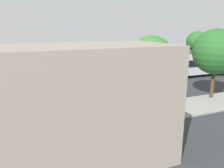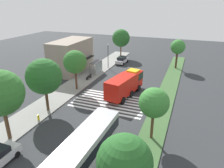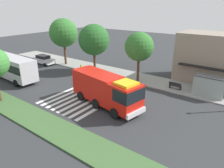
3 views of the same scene
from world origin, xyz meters
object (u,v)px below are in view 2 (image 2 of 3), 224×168
(sidewalk_tree_far_west, at_px, (0,93))
(median_tree_center, at_px, (178,47))
(fire_truck, at_px, (126,83))
(sidewalk_tree_far_east, at_px, (121,38))
(parked_car_mid, at_px, (122,60))
(bench_near_shelter, at_px, (89,77))
(street_lamp, at_px, (108,53))
(fire_hydrant, at_px, (38,117))
(median_tree_west, at_px, (154,103))
(median_tree_far_west, at_px, (124,163))
(sidewalk_tree_west, at_px, (44,77))
(transit_bus, at_px, (84,150))
(bus_stop_shelter, at_px, (97,65))
(sidewalk_tree_center, at_px, (75,62))

(sidewalk_tree_far_west, xyz_separation_m, median_tree_center, (34.48, -15.19, -0.78))
(fire_truck, distance_m, sidewalk_tree_far_east, 24.79)
(parked_car_mid, relative_size, bench_near_shelter, 2.91)
(street_lamp, height_order, fire_hydrant, street_lamp)
(sidewalk_tree_far_west, distance_m, sidewalk_tree_far_east, 39.49)
(median_tree_west, height_order, fire_hydrant, median_tree_west)
(fire_truck, bearing_deg, bench_near_shelter, 75.02)
(parked_car_mid, relative_size, median_tree_far_west, 0.66)
(sidewalk_tree_far_east, distance_m, fire_hydrant, 35.41)
(median_tree_center, bearing_deg, sidewalk_tree_far_west, 156.22)
(fire_truck, distance_m, street_lamp, 15.24)
(fire_truck, height_order, sidewalk_tree_far_west, sidewalk_tree_far_west)
(fire_truck, distance_m, parked_car_mid, 18.68)
(sidewalk_tree_west, relative_size, median_tree_far_west, 1.08)
(sidewalk_tree_far_east, xyz_separation_m, median_tree_west, (-33.52, -15.19, -0.70))
(fire_truck, xyz_separation_m, median_tree_west, (-10.54, -6.50, 2.59))
(median_tree_west, xyz_separation_m, median_tree_center, (28.51, -0.00, 0.43))
(transit_bus, relative_size, sidewalk_tree_far_east, 1.50)
(street_lamp, relative_size, median_tree_center, 0.85)
(sidewalk_tree_west, relative_size, sidewalk_tree_far_east, 1.01)
(fire_truck, bearing_deg, sidewalk_tree_far_west, 162.66)
(sidewalk_tree_west, height_order, median_tree_far_west, sidewalk_tree_west)
(median_tree_west, height_order, median_tree_center, median_tree_center)
(transit_bus, bearing_deg, parked_car_mid, -165.48)
(bus_stop_shelter, relative_size, median_tree_west, 0.57)
(fire_truck, height_order, sidewalk_tree_center, sidewalk_tree_center)
(sidewalk_tree_center, distance_m, median_tree_far_west, 24.91)
(fire_truck, relative_size, median_tree_far_west, 1.33)
(bench_near_shelter, xyz_separation_m, median_tree_far_west, (-25.20, -15.50, 4.64))
(fire_truck, relative_size, bus_stop_shelter, 2.67)
(fire_truck, xyz_separation_m, sidewalk_tree_west, (-9.38, 8.69, 3.25))
(fire_truck, relative_size, sidewalk_tree_far_east, 1.24)
(sidewalk_tree_center, bearing_deg, street_lamp, -1.65)
(median_tree_center, bearing_deg, fire_hydrant, 153.97)
(fire_truck, bearing_deg, sidewalk_tree_center, 108.17)
(bus_stop_shelter, relative_size, sidewalk_tree_west, 0.46)
(median_tree_west, bearing_deg, fire_hydrant, 96.08)
(fire_truck, height_order, median_tree_center, median_tree_center)
(sidewalk_tree_west, distance_m, sidewalk_tree_center, 8.20)
(parked_car_mid, bearing_deg, sidewalk_tree_far_west, 178.28)
(bus_stop_shelter, height_order, sidewalk_tree_far_east, sidewalk_tree_far_east)
(bench_near_shelter, height_order, sidewalk_tree_center, sidewalk_tree_center)
(street_lamp, distance_m, median_tree_center, 15.78)
(bus_stop_shelter, height_order, median_tree_center, median_tree_center)
(sidewalk_tree_far_west, relative_size, median_tree_center, 1.24)
(street_lamp, height_order, sidewalk_tree_far_east, sidewalk_tree_far_east)
(bus_stop_shelter, height_order, sidewalk_tree_west, sidewalk_tree_west)
(parked_car_mid, relative_size, sidewalk_tree_far_west, 0.57)
(transit_bus, xyz_separation_m, sidewalk_tree_center, (16.16, 10.20, 3.02))
(sidewalk_tree_far_west, bearing_deg, bus_stop_shelter, 0.66)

